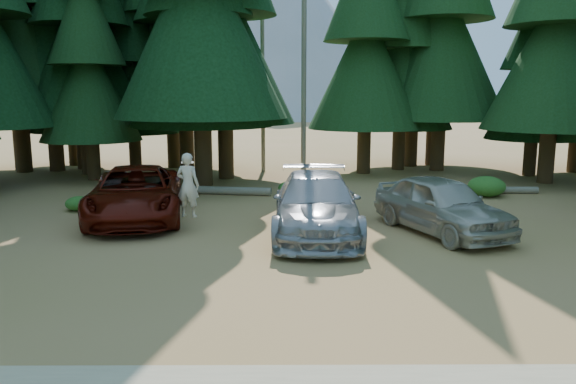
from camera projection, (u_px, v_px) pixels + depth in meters
name	position (u px, v px, depth m)	size (l,w,h in m)	color
ground	(289.00, 267.00, 12.98)	(160.00, 160.00, 0.00)	olive
forest_belt_north	(287.00, 174.00, 27.75)	(36.00, 7.00, 22.00)	black
snag_front	(304.00, 49.00, 26.21)	(0.24, 0.24, 12.00)	#6B6655
snag_back	(263.00, 71.00, 27.85)	(0.20, 0.20, 10.00)	#6B6655
mountain_peak	(271.00, 41.00, 97.59)	(48.00, 50.00, 28.00)	gray
red_pickup	(136.00, 193.00, 17.75)	(2.76, 5.99, 1.66)	#561007
silver_minivan_center	(316.00, 205.00, 15.89)	(2.39, 5.88, 1.71)	#A1A3A9
silver_minivan_right	(441.00, 205.00, 16.03)	(1.94, 4.81, 1.64)	beige
frisbee_player	(188.00, 185.00, 16.15)	(0.78, 0.61, 1.87)	beige
log_left	(215.00, 190.00, 22.18)	(0.32, 0.32, 4.50)	#6B6655
log_mid	(320.00, 191.00, 22.25)	(0.26, 0.26, 3.16)	#6B6655
log_right	(482.00, 190.00, 22.39)	(0.28, 0.28, 4.36)	#6B6655
shrub_far_left	(79.00, 203.00, 19.15)	(0.89, 0.89, 0.49)	#20691F
shrub_left	(151.00, 195.00, 20.80)	(0.90, 0.90, 0.49)	#20691F
shrub_center_left	(291.00, 188.00, 21.95)	(1.05, 1.05, 0.58)	#20691F
shrub_center_right	(321.00, 201.00, 19.70)	(0.76, 0.76, 0.42)	#20691F
shrub_right	(429.00, 195.00, 20.32)	(1.17, 1.17, 0.64)	#20691F
shrub_far_right	(487.00, 186.00, 21.74)	(1.43, 1.43, 0.78)	#20691F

